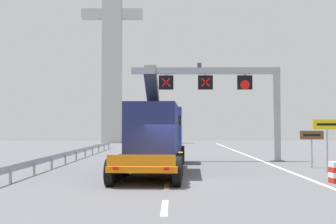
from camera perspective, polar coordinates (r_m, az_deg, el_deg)
name	(u,v)px	position (r m, az deg, el deg)	size (l,w,h in m)	color
ground	(173,182)	(19.29, 0.65, -9.05)	(112.00, 112.00, 0.00)	#5B5B60
lane_markings	(170,154)	(38.05, 0.24, -5.50)	(0.20, 52.25, 0.01)	silver
edge_line_right	(261,161)	(31.85, 11.92, -6.17)	(0.20, 63.00, 0.01)	silver
overhead_lane_gantry	(226,86)	(30.91, 7.47, 3.32)	(10.54, 0.90, 6.81)	#9EA0A5
heavy_haul_truck_orange	(157,134)	(25.13, -1.38, -2.84)	(3.54, 14.15, 5.30)	orange
exit_sign_yellow	(327,132)	(24.35, 19.83, -2.49)	(1.50, 0.15, 2.77)	#9EA0A5
tourist_info_sign_brown	(312,140)	(27.11, 18.05, -3.43)	(1.37, 0.15, 2.16)	#9EA0A5
guardrail_left	(80,151)	(33.93, -11.25, -4.97)	(0.13, 32.05, 0.76)	#999EA3
bridge_pylon_distant	(112,36)	(67.18, -7.21, 9.65)	(9.00, 2.00, 30.87)	#B7B7B2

